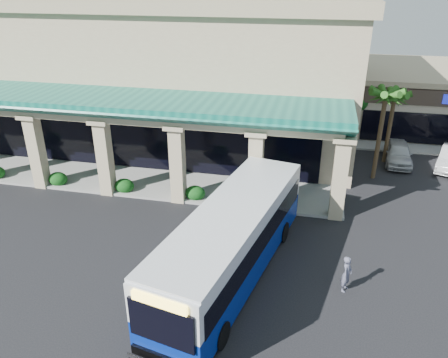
% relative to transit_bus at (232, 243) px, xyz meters
% --- Properties ---
extents(ground, '(110.00, 110.00, 0.00)m').
position_rel_transit_bus_xyz_m(ground, '(-1.45, 1.00, -1.69)').
color(ground, black).
extents(main_building, '(30.80, 14.80, 11.35)m').
position_rel_transit_bus_xyz_m(main_building, '(-9.45, 17.00, 3.98)').
color(main_building, '#C1AB89').
rests_on(main_building, ground).
extents(arcade, '(30.00, 6.20, 5.70)m').
position_rel_transit_bus_xyz_m(arcade, '(-9.45, 7.80, 1.16)').
color(arcade, '#106053').
rests_on(arcade, ground).
extents(palm_0, '(2.40, 2.40, 6.60)m').
position_rel_transit_bus_xyz_m(palm_0, '(7.05, 12.00, 1.61)').
color(palm_0, '#245817').
rests_on(palm_0, ground).
extents(palm_1, '(2.40, 2.40, 5.80)m').
position_rel_transit_bus_xyz_m(palm_1, '(8.05, 15.00, 1.21)').
color(palm_1, '#245817').
rests_on(palm_1, ground).
extents(broadleaf_tree, '(2.60, 2.60, 4.81)m').
position_rel_transit_bus_xyz_m(broadleaf_tree, '(6.05, 20.00, 0.71)').
color(broadleaf_tree, '#0E4010').
rests_on(broadleaf_tree, ground).
extents(transit_bus, '(5.21, 12.42, 3.38)m').
position_rel_transit_bus_xyz_m(transit_bus, '(0.00, 0.00, 0.00)').
color(transit_bus, navy).
rests_on(transit_bus, ground).
extents(pedestrian, '(0.58, 0.70, 1.65)m').
position_rel_transit_bus_xyz_m(pedestrian, '(4.90, 0.02, -0.86)').
color(pedestrian, slate).
rests_on(pedestrian, ground).
extents(car_silver, '(1.93, 4.41, 1.48)m').
position_rel_transit_bus_xyz_m(car_silver, '(8.92, 15.02, -0.95)').
color(car_silver, silver).
rests_on(car_silver, ground).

